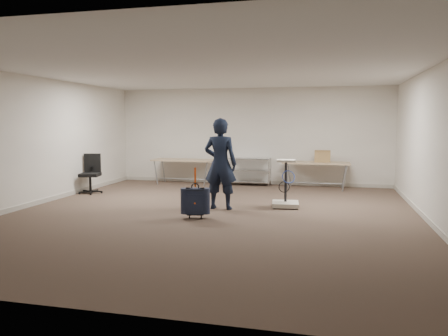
# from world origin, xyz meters

# --- Properties ---
(ground) EXTENTS (9.00, 9.00, 0.00)m
(ground) POSITION_xyz_m (0.00, 0.00, 0.00)
(ground) COLOR #46372A
(ground) RESTS_ON ground
(room_shell) EXTENTS (8.00, 9.00, 9.00)m
(room_shell) POSITION_xyz_m (0.00, 1.38, 0.05)
(room_shell) COLOR white
(room_shell) RESTS_ON ground
(folding_table_left) EXTENTS (1.80, 0.75, 0.73)m
(folding_table_left) POSITION_xyz_m (-1.90, 3.95, 0.68)
(folding_table_left) COLOR #9C865F
(folding_table_left) RESTS_ON ground
(folding_table_right) EXTENTS (1.80, 0.75, 0.73)m
(folding_table_right) POSITION_xyz_m (1.90, 3.95, 0.68)
(folding_table_right) COLOR #9C865F
(folding_table_right) RESTS_ON ground
(wire_shelf) EXTENTS (1.22, 0.47, 0.80)m
(wire_shelf) POSITION_xyz_m (0.00, 4.20, 0.44)
(wire_shelf) COLOR silver
(wire_shelf) RESTS_ON ground
(person) EXTENTS (0.71, 0.48, 1.90)m
(person) POSITION_xyz_m (0.04, 0.63, 0.95)
(person) COLOR black
(person) RESTS_ON ground
(suitcase) EXTENTS (0.39, 0.28, 0.97)m
(suitcase) POSITION_xyz_m (-0.20, -0.37, 0.33)
(suitcase) COLOR black
(suitcase) RESTS_ON ground
(office_chair) EXTENTS (0.61, 0.61, 1.00)m
(office_chair) POSITION_xyz_m (-3.70, 1.86, 0.30)
(office_chair) COLOR black
(office_chair) RESTS_ON ground
(equipment_cart) EXTENTS (0.61, 0.61, 1.02)m
(equipment_cart) POSITION_xyz_m (1.35, 1.13, 0.27)
(equipment_cart) COLOR beige
(equipment_cart) RESTS_ON ground
(cardboard_box) EXTENTS (0.43, 0.33, 0.32)m
(cardboard_box) POSITION_xyz_m (2.06, 4.04, 0.89)
(cardboard_box) COLOR olive
(cardboard_box) RESTS_ON folding_table_right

